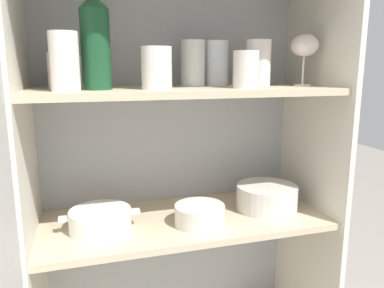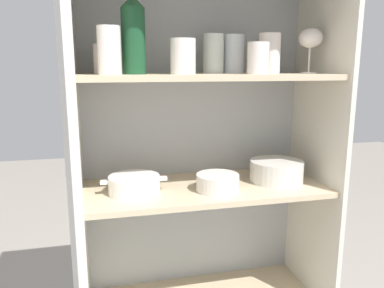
{
  "view_description": "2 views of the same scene",
  "coord_description": "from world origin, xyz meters",
  "px_view_note": "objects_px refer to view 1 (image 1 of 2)",
  "views": [
    {
      "loc": [
        -0.3,
        -0.89,
        1.22
      ],
      "look_at": [
        0.02,
        0.17,
        0.99
      ],
      "focal_mm": 35.0,
      "sensor_mm": 36.0,
      "label": 1
    },
    {
      "loc": [
        -0.35,
        -1.09,
        1.18
      ],
      "look_at": [
        -0.04,
        0.22,
        0.9
      ],
      "focal_mm": 35.0,
      "sensor_mm": 36.0,
      "label": 2
    }
  ],
  "objects_px": {
    "wine_bottle": "(95,41)",
    "casserole_dish": "(100,220)",
    "mixing_bowl_large": "(200,214)",
    "plate_stack_white": "(267,197)"
  },
  "relations": [
    {
      "from": "wine_bottle",
      "to": "casserole_dish",
      "type": "height_order",
      "value": "wine_bottle"
    },
    {
      "from": "wine_bottle",
      "to": "mixing_bowl_large",
      "type": "xyz_separation_m",
      "value": [
        0.28,
        -0.01,
        -0.5
      ]
    },
    {
      "from": "plate_stack_white",
      "to": "mixing_bowl_large",
      "type": "relative_size",
      "value": 1.33
    },
    {
      "from": "plate_stack_white",
      "to": "casserole_dish",
      "type": "height_order",
      "value": "plate_stack_white"
    },
    {
      "from": "plate_stack_white",
      "to": "casserole_dish",
      "type": "distance_m",
      "value": 0.54
    },
    {
      "from": "wine_bottle",
      "to": "casserole_dish",
      "type": "xyz_separation_m",
      "value": [
        -0.01,
        0.03,
        -0.5
      ]
    },
    {
      "from": "mixing_bowl_large",
      "to": "wine_bottle",
      "type": "bearing_deg",
      "value": 177.84
    },
    {
      "from": "plate_stack_white",
      "to": "mixing_bowl_large",
      "type": "distance_m",
      "value": 0.26
    },
    {
      "from": "plate_stack_white",
      "to": "mixing_bowl_large",
      "type": "xyz_separation_m",
      "value": [
        -0.25,
        -0.06,
        -0.01
      ]
    },
    {
      "from": "wine_bottle",
      "to": "mixing_bowl_large",
      "type": "height_order",
      "value": "wine_bottle"
    }
  ]
}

